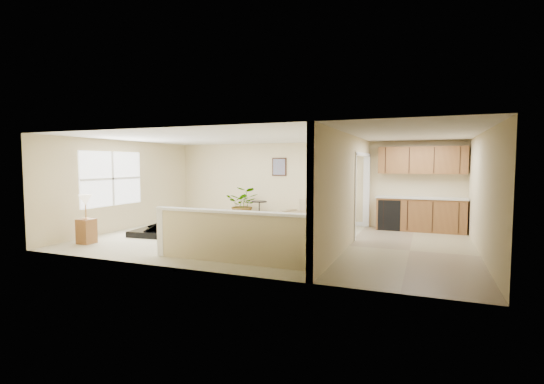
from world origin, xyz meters
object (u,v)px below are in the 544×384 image
at_px(piano_bench, 207,231).
at_px(small_plant, 342,221).
at_px(lamp_stand, 86,223).
at_px(piano, 167,212).
at_px(loveseat, 310,213).
at_px(accent_table, 259,209).
at_px(palm_plant, 243,205).

relative_size(piano_bench, small_plant, 1.17).
bearing_deg(lamp_stand, piano, 60.60).
xyz_separation_m(piano, loveseat, (3.09, 2.88, -0.22)).
bearing_deg(accent_table, small_plant, -5.07).
xyz_separation_m(loveseat, small_plant, (1.06, -0.49, -0.13)).
relative_size(loveseat, small_plant, 3.45).
bearing_deg(piano, accent_table, 54.33).
xyz_separation_m(piano, lamp_stand, (-0.98, -1.73, -0.10)).
height_order(piano_bench, lamp_stand, lamp_stand).
height_order(palm_plant, small_plant, palm_plant).
bearing_deg(loveseat, piano, -120.31).
relative_size(piano, accent_table, 2.76).
distance_m(piano, accent_table, 3.03).
bearing_deg(palm_plant, piano_bench, -80.84).
bearing_deg(piano_bench, accent_table, 88.45).
relative_size(piano, small_plant, 3.35).
height_order(piano, piano_bench, piano).
xyz_separation_m(piano, accent_table, (1.52, 2.62, -0.14)).
height_order(palm_plant, lamp_stand, lamp_stand).
distance_m(loveseat, lamp_stand, 6.15).
bearing_deg(palm_plant, piano, -109.48).
distance_m(piano_bench, lamp_stand, 2.79).
xyz_separation_m(palm_plant, lamp_stand, (-1.92, -4.41, -0.07)).
distance_m(palm_plant, lamp_stand, 4.81).
relative_size(piano, palm_plant, 1.63).
bearing_deg(palm_plant, small_plant, -5.08).
bearing_deg(piano_bench, palm_plant, 99.16).
distance_m(piano, loveseat, 4.23).
distance_m(accent_table, lamp_stand, 5.02).
bearing_deg(lamp_stand, palm_plant, 66.43).
xyz_separation_m(loveseat, accent_table, (-1.58, -0.26, 0.07)).
bearing_deg(accent_table, lamp_stand, -119.77).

